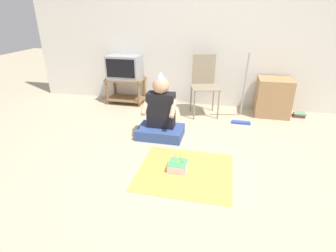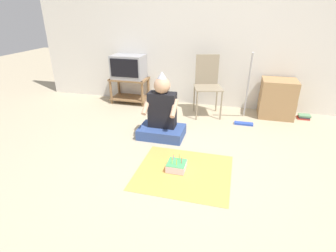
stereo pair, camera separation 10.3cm
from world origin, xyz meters
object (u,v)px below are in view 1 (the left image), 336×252
at_px(dust_mop, 243,103).
at_px(book_pile, 299,115).
at_px(cardboard_box_stack, 273,97).
at_px(person_seated, 161,116).
at_px(tv, 125,67).
at_px(birthday_cake, 178,166).
at_px(folding_chair, 204,81).

xyz_separation_m(dust_mop, book_pile, (0.93, 0.39, -0.27)).
relative_size(dust_mop, book_pile, 5.64).
height_order(cardboard_box_stack, person_seated, person_seated).
height_order(tv, book_pile, tv).
bearing_deg(tv, book_pile, -1.06).
relative_size(tv, person_seated, 0.63).
xyz_separation_m(cardboard_box_stack, dust_mop, (-0.49, -0.39, 0.00)).
distance_m(cardboard_box_stack, dust_mop, 0.63).
distance_m(tv, dust_mop, 2.15).
relative_size(dust_mop, person_seated, 1.20).
bearing_deg(person_seated, tv, 128.31).
relative_size(tv, dust_mop, 0.53).
bearing_deg(tv, cardboard_box_stack, -1.17).
bearing_deg(dust_mop, book_pile, 22.62).
bearing_deg(book_pile, person_seated, -149.98).
distance_m(dust_mop, birthday_cake, 1.73).
bearing_deg(folding_chair, cardboard_box_stack, 8.42).
bearing_deg(folding_chair, tv, 171.47).
distance_m(cardboard_box_stack, book_pile, 0.52).
bearing_deg(cardboard_box_stack, dust_mop, -141.20).
xyz_separation_m(tv, birthday_cake, (1.36, -2.00, -0.61)).
relative_size(book_pile, person_seated, 0.21).
height_order(dust_mop, person_seated, dust_mop).
xyz_separation_m(book_pile, birthday_cake, (-1.65, -1.94, 0.02)).
height_order(tv, folding_chair, folding_chair).
xyz_separation_m(person_seated, birthday_cake, (0.38, -0.77, -0.25)).
xyz_separation_m(tv, folding_chair, (1.45, -0.22, -0.11)).
xyz_separation_m(cardboard_box_stack, book_pile, (0.44, -0.00, -0.27)).
height_order(tv, birthday_cake, tv).
relative_size(folding_chair, dust_mop, 0.89).
distance_m(folding_chair, cardboard_box_stack, 1.15).
bearing_deg(folding_chair, dust_mop, -20.00).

